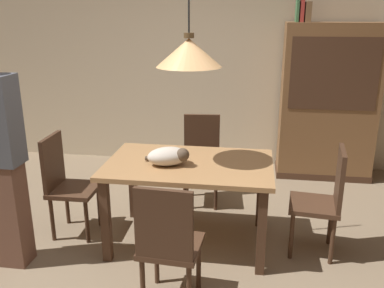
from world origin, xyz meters
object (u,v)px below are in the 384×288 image
(cat_sleeping, at_px, (169,156))
(hutch_bookcase, at_px, (328,106))
(chair_left_side, at_px, (65,181))
(book_green_slim, at_px, (297,10))
(dining_table, at_px, (189,174))
(chair_near_front, at_px, (168,241))
(chair_far_back, at_px, (201,155))
(chair_right_side, at_px, (325,197))
(pendant_lamp, at_px, (189,52))
(book_red_tall, at_px, (302,9))
(book_brown_thick, at_px, (308,12))

(cat_sleeping, bearing_deg, hutch_bookcase, 50.82)
(chair_left_side, bearing_deg, book_green_slim, 41.13)
(dining_table, height_order, book_green_slim, book_green_slim)
(chair_near_front, bearing_deg, hutch_bookcase, 62.57)
(hutch_bookcase, bearing_deg, chair_far_back, -146.11)
(cat_sleeping, bearing_deg, chair_near_front, -79.40)
(chair_right_side, height_order, pendant_lamp, pendant_lamp)
(chair_left_side, relative_size, cat_sleeping, 2.28)
(chair_left_side, height_order, book_red_tall, book_red_tall)
(chair_left_side, relative_size, book_brown_thick, 3.88)
(chair_right_side, relative_size, pendant_lamp, 0.72)
(chair_right_side, bearing_deg, pendant_lamp, 179.55)
(hutch_bookcase, bearing_deg, book_green_slim, 179.80)
(chair_left_side, distance_m, chair_far_back, 1.43)
(chair_right_side, height_order, book_red_tall, book_red_tall)
(chair_right_side, height_order, book_green_slim, book_green_slim)
(cat_sleeping, bearing_deg, pendant_lamp, 27.76)
(chair_near_front, height_order, hutch_bookcase, hutch_bookcase)
(chair_right_side, distance_m, hutch_bookcase, 1.89)
(hutch_bookcase, bearing_deg, chair_left_side, -144.18)
(dining_table, relative_size, chair_left_side, 1.51)
(dining_table, height_order, chair_left_side, chair_left_side)
(dining_table, xyz_separation_m, hutch_bookcase, (1.39, 1.82, 0.24))
(hutch_bookcase, bearing_deg, chair_right_side, -98.31)
(pendant_lamp, bearing_deg, dining_table, -85.53)
(dining_table, distance_m, chair_right_side, 1.14)
(chair_near_front, distance_m, book_green_slim, 3.22)
(chair_right_side, bearing_deg, cat_sleeping, -176.77)
(book_green_slim, bearing_deg, chair_near_front, -109.66)
(dining_table, xyz_separation_m, chair_far_back, (-0.01, 0.88, -0.14))
(pendant_lamp, bearing_deg, book_green_slim, 62.23)
(book_brown_thick, bearing_deg, chair_right_side, -88.34)
(chair_left_side, height_order, book_green_slim, book_green_slim)
(book_green_slim, bearing_deg, pendant_lamp, -117.77)
(dining_table, height_order, chair_far_back, chair_far_back)
(chair_far_back, xyz_separation_m, pendant_lamp, (0.01, -0.88, 1.15))
(pendant_lamp, bearing_deg, book_brown_thick, 59.45)
(chair_right_side, relative_size, cat_sleeping, 2.28)
(hutch_bookcase, bearing_deg, dining_table, -127.48)
(pendant_lamp, height_order, book_green_slim, pendant_lamp)
(chair_near_front, relative_size, cat_sleeping, 2.28)
(chair_near_front, xyz_separation_m, cat_sleeping, (-0.15, 0.80, 0.32))
(cat_sleeping, relative_size, pendant_lamp, 0.31)
(dining_table, distance_m, chair_left_side, 1.14)
(book_red_tall, relative_size, book_brown_thick, 1.17)
(chair_right_side, bearing_deg, book_brown_thick, 91.66)
(chair_far_back, distance_m, book_brown_thick, 2.04)
(chair_left_side, height_order, book_brown_thick, book_brown_thick)
(book_green_slim, xyz_separation_m, book_red_tall, (0.05, 0.00, 0.01))
(chair_right_side, bearing_deg, book_green_slim, 95.27)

